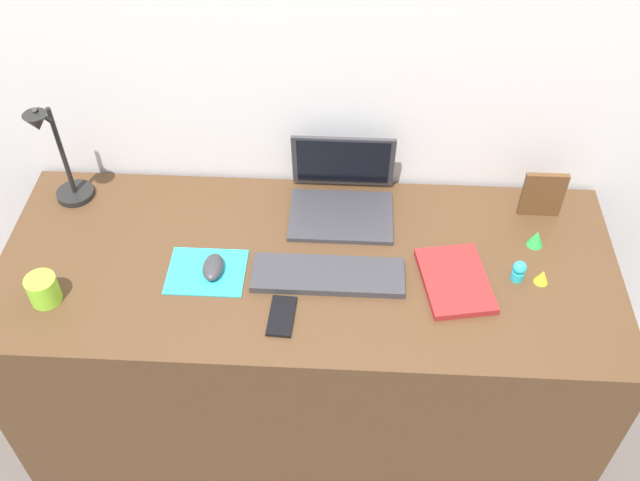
{
  "coord_description": "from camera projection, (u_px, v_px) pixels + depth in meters",
  "views": [
    {
      "loc": [
        0.1,
        -1.34,
        2.21
      ],
      "look_at": [
        0.03,
        0.0,
        0.83
      ],
      "focal_mm": 40.67,
      "sensor_mm": 36.0,
      "label": 1
    }
  ],
  "objects": [
    {
      "name": "laptop",
      "position": [
        342.0,
        192.0,
        2.11
      ],
      "size": [
        0.3,
        0.25,
        0.21
      ],
      "color": "#333338",
      "rests_on": "desk"
    },
    {
      "name": "toy_figurine_yellow",
      "position": [
        542.0,
        277.0,
        1.93
      ],
      "size": [
        0.04,
        0.04,
        0.04
      ],
      "primitive_type": "cone",
      "color": "yellow",
      "rests_on": "desk"
    },
    {
      "name": "mousepad",
      "position": [
        207.0,
        272.0,
        1.96
      ],
      "size": [
        0.21,
        0.17,
        0.0
      ],
      "primitive_type": "cube",
      "color": "#28B7CC",
      "rests_on": "desk"
    },
    {
      "name": "keyboard",
      "position": [
        328.0,
        275.0,
        1.94
      ],
      "size": [
        0.41,
        0.13,
        0.02
      ],
      "primitive_type": "cube",
      "color": "#333338",
      "rests_on": "desk"
    },
    {
      "name": "toy_figurine_cyan",
      "position": [
        519.0,
        271.0,
        1.93
      ],
      "size": [
        0.04,
        0.04,
        0.06
      ],
      "color": "#28B7CC",
      "rests_on": "desk"
    },
    {
      "name": "desk",
      "position": [
        309.0,
        343.0,
        2.25
      ],
      "size": [
        1.71,
        0.69,
        0.74
      ],
      "primitive_type": "cube",
      "color": "#4C331E",
      "rests_on": "ground_plane"
    },
    {
      "name": "cell_phone",
      "position": [
        282.0,
        316.0,
        1.85
      ],
      "size": [
        0.07,
        0.13,
        0.01
      ],
      "primitive_type": "cube",
      "rotation": [
        0.0,
        0.0,
        -0.05
      ],
      "color": "black",
      "rests_on": "desk"
    },
    {
      "name": "ground_plane",
      "position": [
        310.0,
        406.0,
        2.52
      ],
      "size": [
        6.0,
        6.0,
        0.0
      ],
      "primitive_type": "plane",
      "color": "#59514C"
    },
    {
      "name": "picture_frame",
      "position": [
        543.0,
        195.0,
        2.07
      ],
      "size": [
        0.12,
        0.02,
        0.15
      ],
      "primitive_type": "cube",
      "color": "brown",
      "rests_on": "desk"
    },
    {
      "name": "mouse",
      "position": [
        213.0,
        267.0,
        1.95
      ],
      "size": [
        0.06,
        0.1,
        0.03
      ],
      "primitive_type": "ellipsoid",
      "color": "#333338",
      "rests_on": "mousepad"
    },
    {
      "name": "coffee_mug",
      "position": [
        43.0,
        289.0,
        1.87
      ],
      "size": [
        0.08,
        0.08,
        0.08
      ],
      "primitive_type": "cylinder",
      "color": "#8CDB33",
      "rests_on": "desk"
    },
    {
      "name": "desk_lamp",
      "position": [
        58.0,
        159.0,
        2.03
      ],
      "size": [
        0.11,
        0.17,
        0.37
      ],
      "color": "black",
      "rests_on": "desk"
    },
    {
      "name": "back_wall",
      "position": [
        315.0,
        152.0,
        2.2
      ],
      "size": [
        2.91,
        0.05,
        1.64
      ],
      "primitive_type": "cube",
      "color": "silver",
      "rests_on": "ground_plane"
    },
    {
      "name": "notebook_pad",
      "position": [
        455.0,
        281.0,
        1.93
      ],
      "size": [
        0.21,
        0.27,
        0.02
      ],
      "primitive_type": "cube",
      "rotation": [
        0.0,
        0.0,
        0.18
      ],
      "color": "maroon",
      "rests_on": "desk"
    },
    {
      "name": "toy_figurine_green",
      "position": [
        536.0,
        238.0,
        2.02
      ],
      "size": [
        0.05,
        0.05,
        0.05
      ],
      "primitive_type": "cone",
      "color": "green",
      "rests_on": "desk"
    }
  ]
}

